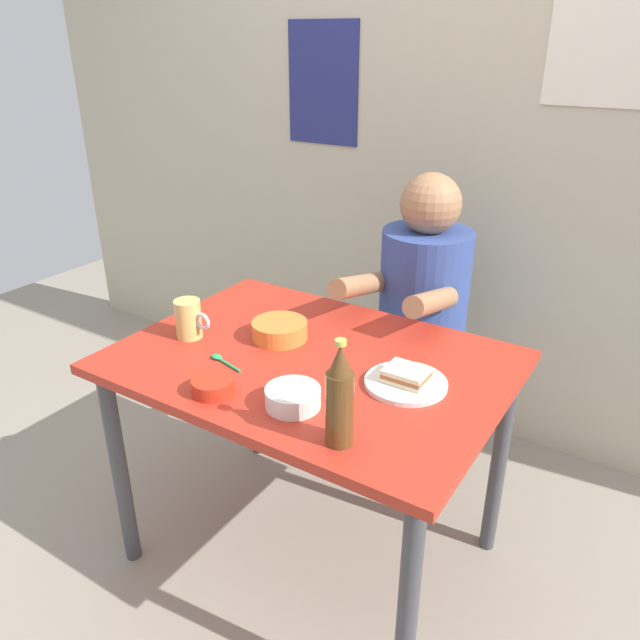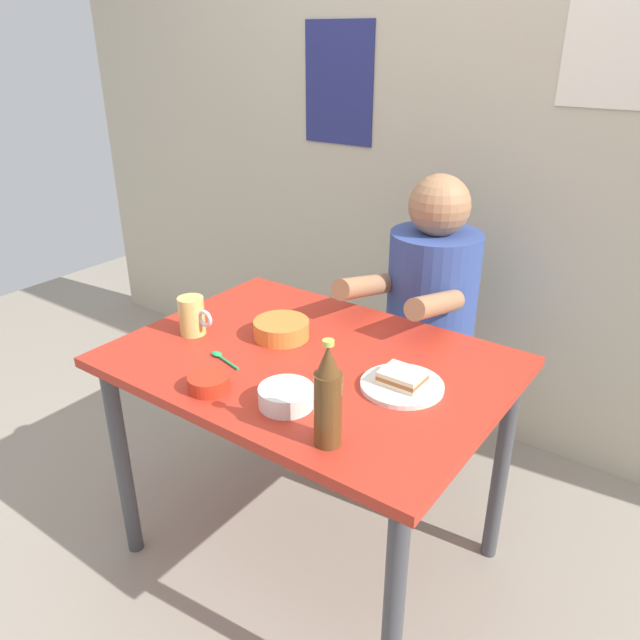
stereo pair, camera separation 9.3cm
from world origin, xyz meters
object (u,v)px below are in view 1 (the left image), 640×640
Objects in this scene: stool at (417,386)px; sauce_bowl_chili at (213,385)px; person_seated at (423,287)px; beer_bottle at (340,398)px; plate_orange at (406,383)px; dining_table at (311,386)px; sandwich at (406,375)px; beer_mug at (189,319)px.

sauce_bowl_chili reaches higher than stool.
person_seated is 0.95m from beer_bottle.
beer_bottle is at bearing -93.77° from plate_orange.
sandwich reaches higher than dining_table.
stool is at bearing 109.63° from plate_orange.
person_seated is at bearing 78.66° from sauce_bowl_chili.
beer_bottle is 2.38× the size of sauce_bowl_chili.
dining_table reaches higher than stool.
beer_mug is 0.35m from sauce_bowl_chili.
beer_bottle reaches higher than dining_table.
stool is at bearing 90.00° from person_seated.
dining_table is 10.00× the size of sandwich.
stool is (0.07, 0.63, -0.30)m from dining_table.
person_seated is 0.65m from plate_orange.
dining_table is 1.53× the size of person_seated.
beer_mug is (-0.46, -0.72, 0.45)m from stool.
beer_mug is at bearing 161.88° from beer_bottle.
sandwich reaches higher than sauce_bowl_chili.
person_seated reaches higher than stool.
stool is at bearing 109.63° from sandwich.
person_seated is 0.65m from sandwich.
sandwich reaches higher than stool.
person_seated is at bearing -90.00° from stool.
dining_table is 10.00× the size of sauce_bowl_chili.
beer_bottle is (-0.02, -0.31, 0.09)m from sandwich.
sandwich is at bearing -90.00° from plate_orange.
person_seated is 5.71× the size of beer_mug.
sandwich is at bearing -70.04° from person_seated.
beer_bottle is at bearing -93.77° from sandwich.
plate_orange is 2.00× the size of sauce_bowl_chili.
beer_bottle is (0.20, -0.92, 0.09)m from person_seated.
sauce_bowl_chili is at bearing -37.03° from beer_mug.
person_seated reaches higher than sandwich.
sauce_bowl_chili is at bearing -101.34° from person_seated.
dining_table is at bearing -178.58° from plate_orange.
stool is 0.79m from sandwich.
dining_table is 0.33m from sauce_bowl_chili.
dining_table is 2.44× the size of stool.
plate_orange is 0.33m from beer_bottle.
plate_orange is at bearing -70.04° from person_seated.
person_seated is 3.27× the size of plate_orange.
dining_table is 0.70m from stool.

